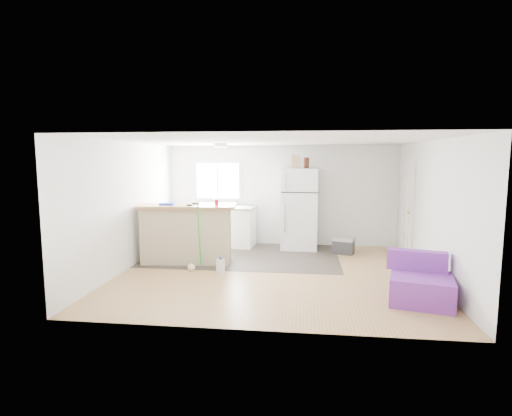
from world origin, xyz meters
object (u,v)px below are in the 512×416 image
(refrigerator, at_px, (300,209))
(red_cup, at_px, (217,202))
(cleaner_jug, at_px, (221,266))
(mop, at_px, (194,258))
(bottle_left, at_px, (305,163))
(blue_tray, at_px, (168,204))
(purple_seat, at_px, (421,285))
(bottle_right, at_px, (307,163))
(cardboard_box, at_px, (296,162))
(peninsula, at_px, (187,233))
(kitchen_cabinets, at_px, (211,225))
(cooler, at_px, (343,246))

(refrigerator, bearing_deg, red_cup, -135.54)
(cleaner_jug, xyz_separation_m, mop, (-0.54, 0.12, 0.10))
(red_cup, relative_size, bottle_left, 0.48)
(refrigerator, distance_m, blue_tray, 3.05)
(refrigerator, relative_size, purple_seat, 1.81)
(bottle_left, relative_size, bottle_right, 1.00)
(purple_seat, relative_size, bottle_left, 4.11)
(purple_seat, bearing_deg, bottle_right, 130.51)
(cardboard_box, distance_m, bottle_right, 0.26)
(bottle_left, bearing_deg, blue_tray, -151.57)
(cardboard_box, bearing_deg, peninsula, -145.14)
(kitchen_cabinets, relative_size, cardboard_box, 7.30)
(refrigerator, distance_m, cleaner_jug, 2.75)
(cleaner_jug, bearing_deg, blue_tray, 165.42)
(purple_seat, height_order, cleaner_jug, purple_seat)
(blue_tray, relative_size, cardboard_box, 1.00)
(kitchen_cabinets, xyz_separation_m, peninsula, (-0.12, -1.60, 0.11))
(cooler, bearing_deg, cleaner_jug, -123.98)
(cooler, height_order, mop, mop)
(kitchen_cabinets, height_order, refrigerator, refrigerator)
(peninsula, bearing_deg, cooler, 12.98)
(peninsula, height_order, bottle_left, bottle_left)
(cooler, bearing_deg, purple_seat, -54.89)
(cooler, bearing_deg, bottle_right, 171.18)
(purple_seat, height_order, mop, mop)
(peninsula, xyz_separation_m, cardboard_box, (2.14, 1.49, 1.42))
(cooler, bearing_deg, bottle_left, 177.80)
(bottle_right, bearing_deg, mop, -135.05)
(peninsula, bearing_deg, purple_seat, -29.70)
(cleaner_jug, bearing_deg, purple_seat, -4.60)
(peninsula, distance_m, refrigerator, 2.73)
(kitchen_cabinets, distance_m, cardboard_box, 2.53)
(bottle_left, distance_m, bottle_right, 0.11)
(cleaner_jug, distance_m, bottle_right, 3.29)
(peninsula, bearing_deg, cardboard_box, 29.01)
(cooler, bearing_deg, refrigerator, 174.90)
(peninsula, bearing_deg, cleaner_jug, -45.85)
(purple_seat, bearing_deg, cardboard_box, 134.24)
(peninsula, bearing_deg, bottle_right, 26.54)
(peninsula, height_order, refrigerator, refrigerator)
(kitchen_cabinets, relative_size, blue_tray, 7.30)
(red_cup, bearing_deg, mop, -117.33)
(purple_seat, xyz_separation_m, bottle_right, (-1.65, 3.31, 1.73))
(purple_seat, height_order, bottle_left, bottle_left)
(cardboard_box, bearing_deg, cooler, -20.29)
(cooler, relative_size, mop, 0.41)
(blue_tray, bearing_deg, bottle_left, 28.43)
(cooler, bearing_deg, mop, -131.18)
(kitchen_cabinets, xyz_separation_m, bottle_left, (2.23, -0.17, 1.50))
(purple_seat, distance_m, bottle_right, 4.08)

